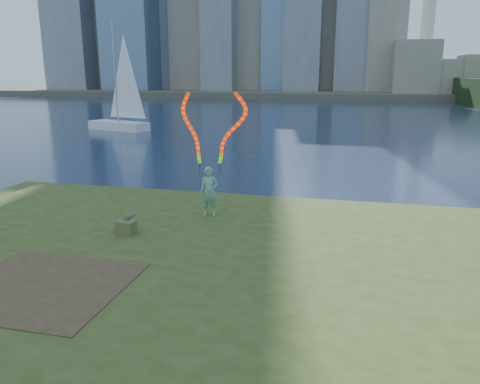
# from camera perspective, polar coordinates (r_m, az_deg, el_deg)

# --- Properties ---
(ground) EXTENTS (320.00, 320.00, 0.00)m
(ground) POSITION_cam_1_polar(r_m,az_deg,el_deg) (12.01, -4.67, -9.43)
(ground) COLOR #1A2741
(ground) RESTS_ON ground
(grassy_knoll) EXTENTS (20.00, 18.00, 0.80)m
(grassy_knoll) POSITION_cam_1_polar(r_m,az_deg,el_deg) (9.92, -8.91, -12.77)
(grassy_knoll) COLOR #354418
(grassy_knoll) RESTS_ON ground
(dirt_patch) EXTENTS (3.20, 3.00, 0.02)m
(dirt_patch) POSITION_cam_1_polar(r_m,az_deg,el_deg) (10.04, -22.96, -10.50)
(dirt_patch) COLOR #47331E
(dirt_patch) RESTS_ON grassy_knoll
(far_shore) EXTENTS (320.00, 40.00, 1.20)m
(far_shore) POSITION_cam_1_polar(r_m,az_deg,el_deg) (105.57, 11.80, 11.77)
(far_shore) COLOR brown
(far_shore) RESTS_ON ground
(woman_with_ribbons) EXTENTS (1.92, 0.59, 3.84)m
(woman_with_ribbons) POSITION_cam_1_polar(r_m,az_deg,el_deg) (13.35, -3.77, 3.20)
(woman_with_ribbons) COLOR #167140
(woman_with_ribbons) RESTS_ON grassy_knoll
(canvas_bag) EXTENTS (0.52, 0.58, 0.46)m
(canvas_bag) POSITION_cam_1_polar(r_m,az_deg,el_deg) (12.42, -13.70, -4.12)
(canvas_bag) COLOR brown
(canvas_bag) RESTS_ON grassy_knoll
(sailboat) EXTENTS (5.96, 3.38, 9.03)m
(sailboat) POSITION_cam_1_polar(r_m,az_deg,el_deg) (41.85, -14.36, 9.42)
(sailboat) COLOR white
(sailboat) RESTS_ON ground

